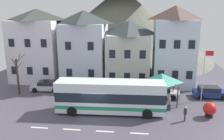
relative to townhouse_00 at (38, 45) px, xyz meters
The scene contains 18 objects.
ground_plane 17.43m from the townhouse_00, 48.70° to the right, with size 40.00×60.00×0.07m.
townhouse_00 is the anchor object (origin of this frame).
townhouse_01 7.28m from the townhouse_00, ahead, with size 6.16×5.97×10.48m.
townhouse_02 13.74m from the townhouse_00, ahead, with size 6.02×6.87×9.04m.
townhouse_03 20.05m from the townhouse_00, ahead, with size 5.46×5.63×11.09m.
hilltop_castle 21.77m from the townhouse_00, 59.73° to the left, with size 40.10×40.10×23.77m.
transit_bus 17.24m from the townhouse_00, 42.55° to the right, with size 11.17×2.88×3.39m.
bus_shelter 19.60m from the townhouse_00, 23.15° to the right, with size 3.60×3.60×3.40m.
parked_car_00 25.09m from the townhouse_00, 13.10° to the right, with size 3.99×1.94×1.37m.
parked_car_01 7.80m from the townhouse_00, 59.74° to the right, with size 4.05×2.23×1.29m.
parked_car_02 10.59m from the townhouse_00, 34.23° to the right, with size 3.92×2.05×1.23m.
parked_car_03 19.55m from the townhouse_00, 18.54° to the right, with size 4.64×2.32×1.32m.
pedestrian_00 23.83m from the townhouse_00, 32.47° to the right, with size 0.29×0.30×1.52m.
pedestrian_01 21.62m from the townhouse_00, 28.69° to the right, with size 0.33×0.33×1.56m.
public_bench 19.68m from the townhouse_00, 17.53° to the right, with size 1.51×0.48×0.87m.
flagpole 23.83m from the townhouse_00, 16.44° to the right, with size 0.95×0.10×6.01m.
harbour_buoy 25.46m from the townhouse_00, 26.98° to the right, with size 1.29×1.29×1.54m.
bare_tree_01 7.67m from the townhouse_00, 88.62° to the right, with size 1.81×1.94×5.18m.
Camera 1 is at (4.23, -21.24, 10.14)m, focal length 37.25 mm.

